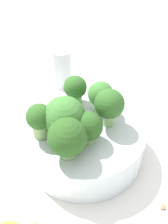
% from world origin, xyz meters
% --- Properties ---
extents(ground_plane, '(3.00, 3.00, 0.00)m').
position_xyz_m(ground_plane, '(0.00, 0.00, 0.00)').
color(ground_plane, white).
extents(bowl, '(0.16, 0.16, 0.05)m').
position_xyz_m(bowl, '(0.00, 0.00, 0.03)').
color(bowl, silver).
rests_on(bowl, ground_plane).
extents(broccoli_floret_0, '(0.04, 0.04, 0.05)m').
position_xyz_m(broccoli_floret_0, '(0.03, 0.03, 0.08)').
color(broccoli_floret_0, '#8EB770').
rests_on(broccoli_floret_0, bowl).
extents(broccoli_floret_1, '(0.03, 0.03, 0.04)m').
position_xyz_m(broccoli_floret_1, '(0.00, 0.05, 0.08)').
color(broccoli_floret_1, '#84AD66').
rests_on(broccoli_floret_1, bowl).
extents(broccoli_floret_2, '(0.03, 0.03, 0.05)m').
position_xyz_m(broccoli_floret_2, '(-0.06, 0.00, 0.08)').
color(broccoli_floret_2, '#84AD66').
rests_on(broccoli_floret_2, bowl).
extents(broccoli_floret_3, '(0.04, 0.04, 0.06)m').
position_xyz_m(broccoli_floret_3, '(0.03, -0.00, 0.08)').
color(broccoli_floret_3, '#8EB770').
rests_on(broccoli_floret_3, bowl).
extents(broccoli_floret_4, '(0.04, 0.04, 0.04)m').
position_xyz_m(broccoli_floret_4, '(0.00, -0.02, 0.07)').
color(broccoli_floret_4, '#84AD66').
rests_on(broccoli_floret_4, bowl).
extents(broccoli_floret_5, '(0.05, 0.05, 0.06)m').
position_xyz_m(broccoli_floret_5, '(-0.03, -0.01, 0.08)').
color(broccoli_floret_5, '#8EB770').
rests_on(broccoli_floret_5, bowl).
extents(broccoli_floret_6, '(0.05, 0.05, 0.05)m').
position_xyz_m(broccoli_floret_6, '(-0.03, -0.04, 0.08)').
color(broccoli_floret_6, '#8EB770').
rests_on(broccoli_floret_6, bowl).
extents(pepper_shaker, '(0.04, 0.04, 0.07)m').
position_xyz_m(pepper_shaker, '(-0.00, 0.17, 0.04)').
color(pepper_shaker, '#B2B7BC').
rests_on(pepper_shaker, ground_plane).
extents(almond_crumb_0, '(0.01, 0.01, 0.01)m').
position_xyz_m(almond_crumb_0, '(-0.08, -0.09, 0.00)').
color(almond_crumb_0, '#AD7F4C').
rests_on(almond_crumb_0, ground_plane).
extents(almond_crumb_1, '(0.01, 0.01, 0.01)m').
position_xyz_m(almond_crumb_1, '(0.07, -0.11, 0.00)').
color(almond_crumb_1, olive).
rests_on(almond_crumb_1, ground_plane).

